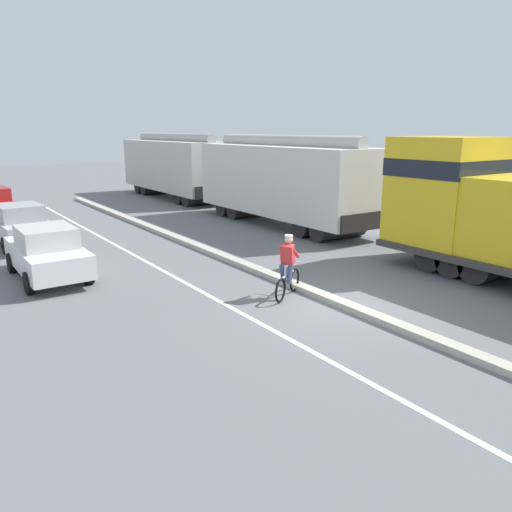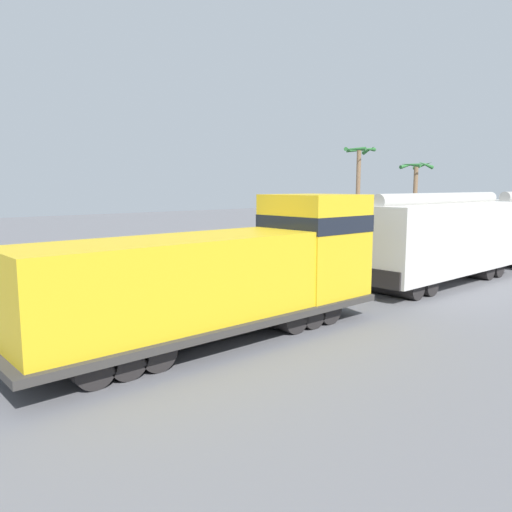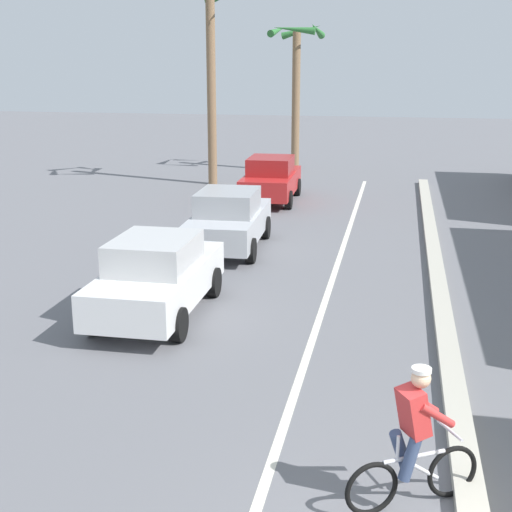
{
  "view_description": "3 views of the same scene",
  "coord_description": "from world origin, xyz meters",
  "px_view_note": "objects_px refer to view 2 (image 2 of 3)",
  "views": [
    {
      "loc": [
        -8.7,
        -8.98,
        4.44
      ],
      "look_at": [
        -1.21,
        1.9,
        1.07
      ],
      "focal_mm": 35.0,
      "sensor_mm": 36.0,
      "label": 1
    },
    {
      "loc": [
        16.99,
        -11.77,
        4.48
      ],
      "look_at": [
        2.93,
        0.68,
        1.84
      ],
      "focal_mm": 35.0,
      "sensor_mm": 36.0,
      "label": 2
    },
    {
      "loc": [
        -1.0,
        -6.19,
        4.95
      ],
      "look_at": [
        -3.9,
        8.14,
        0.92
      ],
      "focal_mm": 50.0,
      "sensor_mm": 36.0,
      "label": 3
    }
  ],
  "objects_px": {
    "parked_car_white": "(236,249)",
    "palm_tree_far": "(416,185)",
    "locomotive": "(233,277)",
    "parked_car_silver": "(301,242)",
    "hopper_car_lead": "(440,239)",
    "parked_car_red": "(363,235)",
    "palm_tree_near": "(359,173)",
    "cyclist": "(210,269)"
  },
  "relations": [
    {
      "from": "hopper_car_lead",
      "to": "palm_tree_far",
      "type": "bearing_deg",
      "value": 124.24
    },
    {
      "from": "hopper_car_lead",
      "to": "parked_car_red",
      "type": "relative_size",
      "value": 2.5
    },
    {
      "from": "parked_car_silver",
      "to": "cyclist",
      "type": "bearing_deg",
      "value": -66.39
    },
    {
      "from": "palm_tree_far",
      "to": "cyclist",
      "type": "bearing_deg",
      "value": -78.66
    },
    {
      "from": "parked_car_silver",
      "to": "palm_tree_near",
      "type": "relative_size",
      "value": 0.55
    },
    {
      "from": "palm_tree_far",
      "to": "palm_tree_near",
      "type": "bearing_deg",
      "value": -124.98
    },
    {
      "from": "hopper_car_lead",
      "to": "palm_tree_far",
      "type": "height_order",
      "value": "palm_tree_far"
    },
    {
      "from": "cyclist",
      "to": "palm_tree_near",
      "type": "distance_m",
      "value": 22.89
    },
    {
      "from": "parked_car_white",
      "to": "palm_tree_far",
      "type": "xyz_separation_m",
      "value": [
        -0.09,
        19.5,
        3.77
      ]
    },
    {
      "from": "palm_tree_far",
      "to": "parked_car_red",
      "type": "bearing_deg",
      "value": -88.52
    },
    {
      "from": "locomotive",
      "to": "parked_car_white",
      "type": "relative_size",
      "value": 2.76
    },
    {
      "from": "parked_car_white",
      "to": "parked_car_silver",
      "type": "bearing_deg",
      "value": 88.03
    },
    {
      "from": "hopper_car_lead",
      "to": "parked_car_silver",
      "type": "height_order",
      "value": "hopper_car_lead"
    },
    {
      "from": "parked_car_white",
      "to": "palm_tree_near",
      "type": "bearing_deg",
      "value": 100.73
    },
    {
      "from": "hopper_car_lead",
      "to": "parked_car_white",
      "type": "height_order",
      "value": "hopper_car_lead"
    },
    {
      "from": "palm_tree_near",
      "to": "palm_tree_far",
      "type": "bearing_deg",
      "value": 55.02
    },
    {
      "from": "hopper_car_lead",
      "to": "parked_car_silver",
      "type": "distance_m",
      "value": 11.39
    },
    {
      "from": "hopper_car_lead",
      "to": "parked_car_silver",
      "type": "xyz_separation_m",
      "value": [
        -11.05,
        2.46,
        -1.26
      ]
    },
    {
      "from": "parked_car_red",
      "to": "hopper_car_lead",
      "type": "bearing_deg",
      "value": -39.97
    },
    {
      "from": "locomotive",
      "to": "cyclist",
      "type": "height_order",
      "value": "locomotive"
    },
    {
      "from": "locomotive",
      "to": "palm_tree_far",
      "type": "distance_m",
      "value": 31.07
    },
    {
      "from": "locomotive",
      "to": "palm_tree_far",
      "type": "relative_size",
      "value": 1.76
    },
    {
      "from": "cyclist",
      "to": "parked_car_red",
      "type": "bearing_deg",
      "value": 105.25
    },
    {
      "from": "locomotive",
      "to": "parked_car_white",
      "type": "height_order",
      "value": "locomotive"
    },
    {
      "from": "hopper_car_lead",
      "to": "cyclist",
      "type": "distance_m",
      "value": 10.57
    },
    {
      "from": "parked_car_silver",
      "to": "parked_car_red",
      "type": "distance_m",
      "value": 6.87
    },
    {
      "from": "parked_car_red",
      "to": "palm_tree_far",
      "type": "height_order",
      "value": "palm_tree_far"
    },
    {
      "from": "parked_car_silver",
      "to": "palm_tree_near",
      "type": "distance_m",
      "value": 11.59
    },
    {
      "from": "hopper_car_lead",
      "to": "parked_car_red",
      "type": "distance_m",
      "value": 14.58
    },
    {
      "from": "cyclist",
      "to": "palm_tree_near",
      "type": "height_order",
      "value": "palm_tree_near"
    },
    {
      "from": "parked_car_silver",
      "to": "hopper_car_lead",
      "type": "bearing_deg",
      "value": -12.56
    },
    {
      "from": "locomotive",
      "to": "parked_car_white",
      "type": "xyz_separation_m",
      "value": [
        -11.23,
        9.29,
        -0.98
      ]
    },
    {
      "from": "hopper_car_lead",
      "to": "palm_tree_near",
      "type": "xyz_separation_m",
      "value": [
        -14.16,
        12.59,
        3.45
      ]
    },
    {
      "from": "parked_car_white",
      "to": "parked_car_silver",
      "type": "distance_m",
      "value": 5.33
    },
    {
      "from": "parked_car_white",
      "to": "cyclist",
      "type": "bearing_deg",
      "value": -48.28
    },
    {
      "from": "parked_car_white",
      "to": "palm_tree_far",
      "type": "height_order",
      "value": "palm_tree_far"
    },
    {
      "from": "locomotive",
      "to": "palm_tree_near",
      "type": "xyz_separation_m",
      "value": [
        -14.16,
        24.74,
        3.73
      ]
    },
    {
      "from": "hopper_car_lead",
      "to": "parked_car_silver",
      "type": "relative_size",
      "value": 2.48
    },
    {
      "from": "locomotive",
      "to": "parked_car_silver",
      "type": "relative_size",
      "value": 2.72
    },
    {
      "from": "locomotive",
      "to": "parked_car_red",
      "type": "height_order",
      "value": "locomotive"
    },
    {
      "from": "parked_car_red",
      "to": "palm_tree_far",
      "type": "relative_size",
      "value": 0.64
    },
    {
      "from": "parked_car_silver",
      "to": "locomotive",
      "type": "bearing_deg",
      "value": -52.92
    }
  ]
}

